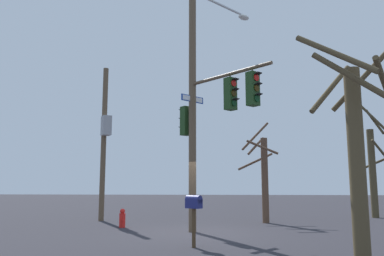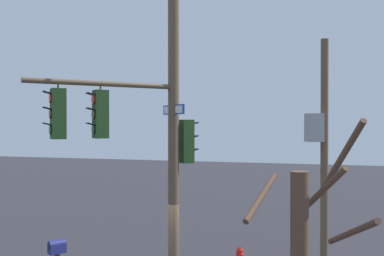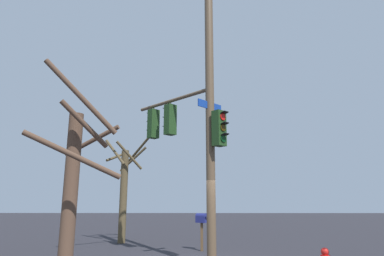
# 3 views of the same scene
# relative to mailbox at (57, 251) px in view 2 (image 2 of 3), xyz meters

# --- Properties ---
(main_signal_pole_assembly) EXTENTS (5.14, 3.20, 9.56)m
(main_signal_pole_assembly) POSITION_rel_mailbox_xyz_m (2.97, -0.26, 3.88)
(main_signal_pole_assembly) COLOR brown
(main_signal_pole_assembly) RESTS_ON ground
(secondary_pole_assembly) EXTENTS (0.76, 0.62, 7.26)m
(secondary_pole_assembly) POSITION_rel_mailbox_xyz_m (6.78, 4.59, 2.74)
(secondary_pole_assembly) COLOR brown
(secondary_pole_assembly) RESTS_ON ground
(mailbox) EXTENTS (0.45, 0.50, 1.41)m
(mailbox) POSITION_rel_mailbox_xyz_m (0.00, 0.00, 0.00)
(mailbox) COLOR #4C3823
(mailbox) RESTS_ON ground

